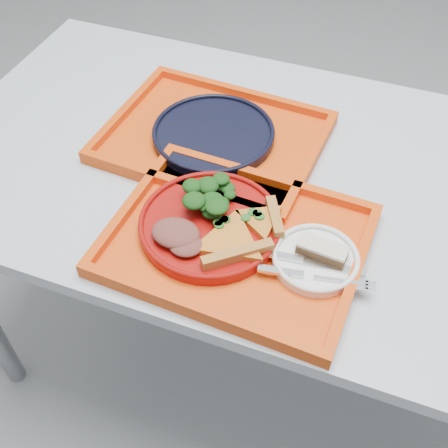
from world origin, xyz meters
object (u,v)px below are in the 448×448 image
(dinner_plate, at_px, (210,226))
(navy_plate, at_px, (214,135))
(dessert_bar, at_px, (322,250))
(tray_main, at_px, (237,243))
(tray_far, at_px, (214,140))

(dinner_plate, height_order, navy_plate, dinner_plate)
(dinner_plate, height_order, dessert_bar, dessert_bar)
(tray_main, height_order, tray_far, same)
(navy_plate, bearing_deg, tray_main, -60.52)
(dessert_bar, bearing_deg, dinner_plate, -174.65)
(tray_main, height_order, navy_plate, navy_plate)
(dessert_bar, bearing_deg, tray_main, -170.79)
(tray_far, xyz_separation_m, navy_plate, (-0.00, 0.00, 0.01))
(dinner_plate, distance_m, dessert_bar, 0.21)
(tray_main, xyz_separation_m, tray_far, (-0.14, 0.25, 0.00))
(tray_main, xyz_separation_m, dinner_plate, (-0.05, 0.01, 0.02))
(tray_far, distance_m, dessert_bar, 0.39)
(tray_far, height_order, navy_plate, navy_plate)
(tray_main, bearing_deg, tray_far, 122.21)
(tray_main, relative_size, dessert_bar, 5.06)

